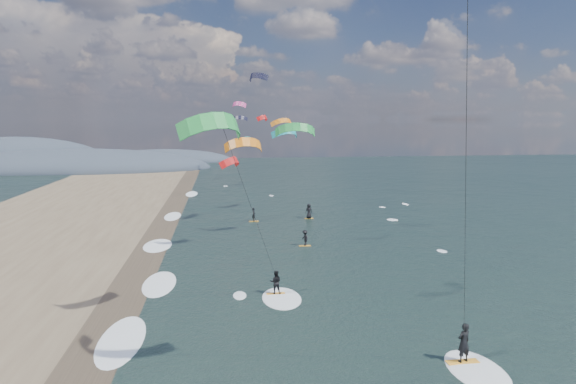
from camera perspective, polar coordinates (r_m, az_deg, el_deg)
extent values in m
cube|color=#382D23|center=(32.41, -19.68, -13.27)|extent=(3.00, 240.00, 0.00)
ellipsoid|color=#3D4756|center=(142.09, -29.62, 2.70)|extent=(48.00, 20.00, 15.00)
ellipsoid|color=#3D4756|center=(124.93, -23.95, 2.43)|extent=(64.00, 24.00, 10.00)
ellipsoid|color=#3D4756|center=(140.93, -14.65, 3.50)|extent=(40.00, 18.00, 7.00)
cube|color=gold|center=(26.40, 19.99, -18.41)|extent=(1.60, 0.48, 0.07)
imported|color=black|center=(25.96, 20.11, -16.39)|extent=(0.82, 0.66, 1.98)
ellipsoid|color=white|center=(25.93, 21.47, -19.10)|extent=(2.60, 4.20, 0.12)
cylinder|color=black|center=(20.14, 20.33, 2.39)|extent=(0.02, 0.02, 18.47)
cube|color=gold|center=(33.53, -1.46, -11.96)|extent=(1.27, 0.39, 0.06)
imported|color=black|center=(33.24, -1.47, -10.61)|extent=(0.88, 0.74, 1.61)
ellipsoid|color=white|center=(32.83, -0.77, -12.47)|extent=(2.60, 4.20, 0.12)
cylinder|color=black|center=(28.74, -4.31, -2.00)|extent=(0.02, 0.02, 12.55)
cube|color=gold|center=(45.60, 2.01, -6.38)|extent=(1.10, 0.35, 0.05)
imported|color=black|center=(45.41, 2.02, -5.44)|extent=(0.80, 1.08, 1.49)
cube|color=gold|center=(57.95, 2.48, -3.14)|extent=(1.10, 0.35, 0.05)
imported|color=black|center=(57.77, 2.49, -2.26)|extent=(0.95, 0.71, 1.77)
cube|color=gold|center=(56.40, -4.06, -3.48)|extent=(1.10, 0.35, 0.05)
imported|color=black|center=(56.24, -4.07, -2.67)|extent=(0.43, 0.61, 1.58)
ellipsoid|color=white|center=(28.57, -18.91, -16.28)|extent=(2.40, 5.40, 0.11)
ellipsoid|color=white|center=(36.82, -16.23, -10.45)|extent=(2.40, 5.40, 0.11)
ellipsoid|color=white|center=(47.27, -14.32, -6.14)|extent=(2.40, 5.40, 0.11)
ellipsoid|color=white|center=(60.85, -12.87, -2.81)|extent=(2.40, 5.40, 0.11)
ellipsoid|color=white|center=(78.53, -11.76, -0.24)|extent=(2.40, 5.40, 0.11)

